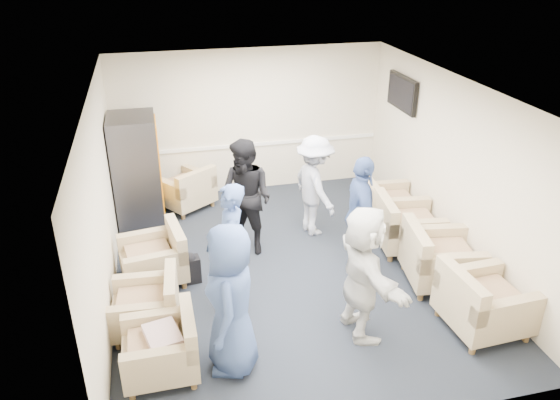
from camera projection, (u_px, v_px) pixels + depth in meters
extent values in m
plane|color=black|center=(289.00, 269.00, 8.11)|extent=(6.00, 6.00, 0.00)
plane|color=silver|center=(291.00, 90.00, 6.93)|extent=(6.00, 6.00, 0.00)
cube|color=beige|center=(250.00, 122.00, 10.14)|extent=(5.00, 0.02, 2.70)
cube|color=beige|center=(374.00, 320.00, 4.89)|extent=(5.00, 0.02, 2.70)
cube|color=beige|center=(102.00, 205.00, 6.99)|extent=(0.02, 6.00, 2.70)
cube|color=beige|center=(454.00, 170.00, 8.04)|extent=(0.02, 6.00, 2.70)
cube|color=white|center=(251.00, 145.00, 10.32)|extent=(4.98, 0.04, 0.06)
cube|color=black|center=(402.00, 93.00, 9.30)|extent=(0.07, 1.00, 0.58)
cube|color=black|center=(400.00, 93.00, 9.29)|extent=(0.01, 0.92, 0.50)
cube|color=#46454C|center=(404.00, 101.00, 9.38)|extent=(0.04, 0.10, 0.25)
cube|color=tan|center=(160.00, 355.00, 6.07)|extent=(0.81, 0.81, 0.27)
cube|color=#9A7655|center=(159.00, 343.00, 6.00)|extent=(0.56, 0.53, 0.09)
cube|color=tan|center=(189.00, 328.00, 6.01)|extent=(0.14, 0.81, 0.38)
cube|color=tan|center=(146.00, 312.00, 6.77)|extent=(0.86, 0.86, 0.26)
cube|color=#9A7655|center=(144.00, 300.00, 6.69)|extent=(0.60, 0.56, 0.09)
cube|color=tan|center=(171.00, 288.00, 6.68)|extent=(0.19, 0.81, 0.38)
cube|color=tan|center=(153.00, 265.00, 7.73)|extent=(0.97, 0.97, 0.28)
cube|color=#9A7655|center=(152.00, 253.00, 7.65)|extent=(0.67, 0.63, 0.10)
cube|color=tan|center=(176.00, 239.00, 7.70)|extent=(0.26, 0.86, 0.40)
cube|color=tan|center=(484.00, 309.00, 6.77)|extent=(0.98, 0.98, 0.31)
cube|color=#9A7655|center=(486.00, 295.00, 6.68)|extent=(0.68, 0.64, 0.11)
cube|color=tan|center=(461.00, 289.00, 6.50)|extent=(0.20, 0.94, 0.44)
cube|color=tan|center=(441.00, 265.00, 7.67)|extent=(1.09, 1.09, 0.31)
cube|color=#9A7655|center=(443.00, 252.00, 7.57)|extent=(0.75, 0.71, 0.11)
cube|color=tan|center=(416.00, 243.00, 7.47)|extent=(0.30, 0.96, 0.45)
cube|color=tan|center=(408.00, 232.00, 8.55)|extent=(1.03, 1.03, 0.30)
cube|color=#9A7655|center=(409.00, 220.00, 8.46)|extent=(0.71, 0.67, 0.11)
cube|color=tan|center=(386.00, 212.00, 8.35)|extent=(0.27, 0.93, 0.43)
cube|color=tan|center=(390.00, 210.00, 9.25)|extent=(0.93, 0.93, 0.29)
cube|color=#9A7655|center=(391.00, 200.00, 9.17)|extent=(0.64, 0.60, 0.10)
cube|color=tan|center=(371.00, 193.00, 9.04)|extent=(0.20, 0.88, 0.41)
cube|color=tan|center=(185.00, 194.00, 9.86)|extent=(1.17, 1.17, 0.28)
cube|color=#9A7655|center=(184.00, 184.00, 9.78)|extent=(0.78, 0.79, 0.10)
cube|color=tan|center=(196.00, 182.00, 9.51)|extent=(0.77, 0.59, 0.40)
cube|color=#46454C|center=(137.00, 171.00, 9.04)|extent=(0.75, 0.89, 1.89)
cube|color=#FF6305|center=(160.00, 164.00, 9.08)|extent=(0.02, 0.76, 1.51)
cube|color=black|center=(164.00, 206.00, 9.42)|extent=(0.02, 0.45, 0.12)
cube|color=black|center=(190.00, 270.00, 7.73)|extent=(0.29, 0.23, 0.39)
sphere|color=black|center=(190.00, 259.00, 7.65)|extent=(0.19, 0.19, 0.19)
cube|color=beige|center=(163.00, 337.00, 5.98)|extent=(0.45, 0.53, 0.13)
imported|color=#39518A|center=(231.00, 300.00, 5.91)|extent=(0.77, 0.99, 1.80)
imported|color=#39518A|center=(231.00, 247.00, 6.99)|extent=(0.50, 0.69, 1.74)
imported|color=black|center=(246.00, 198.00, 8.21)|extent=(1.10, 1.11, 1.81)
imported|color=silver|center=(315.00, 186.00, 8.77)|extent=(0.83, 1.18, 1.67)
imported|color=#39518A|center=(361.00, 216.00, 7.72)|extent=(0.58, 1.09, 1.77)
imported|color=silver|center=(363.00, 273.00, 6.46)|extent=(0.56, 1.61, 1.72)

